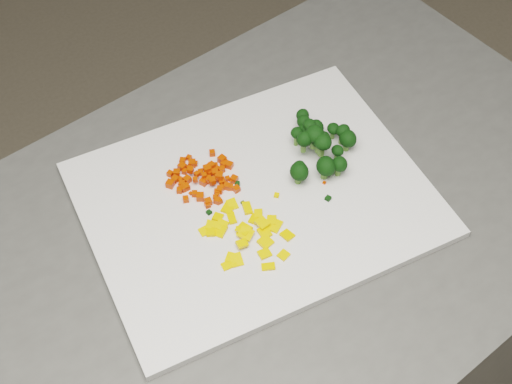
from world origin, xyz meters
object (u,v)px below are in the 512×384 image
pepper_pile (249,230)px  broccoli_pile (313,139)px  carrot_pile (205,174)px  cutting_board (256,199)px  counter_block (284,343)px

pepper_pile → broccoli_pile: (0.15, 0.08, 0.02)m
carrot_pile → cutting_board: bearing=-51.1°
counter_block → pepper_pile: pepper_pile is taller
cutting_board → carrot_pile: size_ratio=4.50×
cutting_board → carrot_pile: (-0.05, 0.06, 0.02)m
cutting_board → carrot_pile: carrot_pile is taller
carrot_pile → pepper_pile: bearing=-85.2°
counter_block → cutting_board: cutting_board is taller
pepper_pile → broccoli_pile: 0.17m
counter_block → carrot_pile: bearing=139.5°
counter_block → cutting_board: (-0.05, 0.02, 0.46)m
broccoli_pile → counter_block: bearing=-138.8°
counter_block → broccoli_pile: bearing=41.2°
pepper_pile → carrot_pile: bearing=94.8°
carrot_pile → pepper_pile: (0.01, -0.11, -0.01)m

